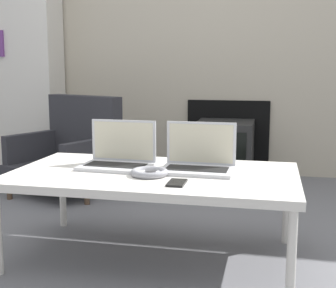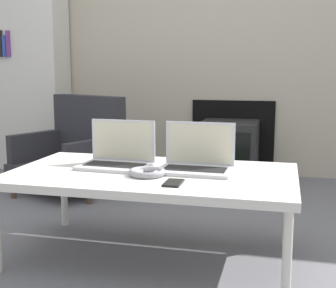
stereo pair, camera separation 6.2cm
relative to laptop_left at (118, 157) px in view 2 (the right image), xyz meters
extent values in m
plane|color=slate|center=(0.19, -0.24, -0.45)|extent=(14.00, 14.00, 0.00)
cube|color=#B7AD99|center=(0.19, 1.81, 0.85)|extent=(7.00, 0.06, 2.60)
cube|color=black|center=(0.36, 1.77, -0.15)|extent=(0.67, 0.03, 0.61)
cube|color=silver|center=(0.19, -0.07, -0.07)|extent=(1.28, 0.72, 0.04)
cylinder|color=silver|center=(0.79, -0.39, -0.27)|extent=(0.04, 0.04, 0.37)
cylinder|color=silver|center=(-0.41, 0.24, -0.27)|extent=(0.04, 0.04, 0.37)
cylinder|color=silver|center=(0.79, 0.24, -0.27)|extent=(0.04, 0.04, 0.37)
cube|color=silver|center=(0.00, -0.04, -0.04)|extent=(0.34, 0.24, 0.02)
cube|color=black|center=(0.00, -0.04, -0.03)|extent=(0.28, 0.14, 0.00)
cube|color=silver|center=(0.00, 0.07, 0.07)|extent=(0.33, 0.03, 0.20)
cube|color=beige|center=(0.00, 0.06, 0.07)|extent=(0.30, 0.02, 0.18)
cube|color=silver|center=(0.38, -0.04, -0.04)|extent=(0.33, 0.23, 0.02)
cube|color=black|center=(0.38, -0.04, -0.03)|extent=(0.28, 0.13, 0.00)
cube|color=silver|center=(0.38, 0.07, 0.07)|extent=(0.33, 0.01, 0.20)
cube|color=beige|center=(0.38, 0.06, 0.07)|extent=(0.30, 0.01, 0.18)
torus|color=gray|center=(0.19, -0.15, -0.03)|extent=(0.16, 0.16, 0.03)
cube|color=black|center=(0.34, -0.27, -0.04)|extent=(0.07, 0.12, 0.01)
cube|color=black|center=(0.36, 1.52, -0.22)|extent=(0.43, 0.48, 0.46)
cube|color=black|center=(0.36, 1.28, -0.22)|extent=(0.36, 0.01, 0.36)
cube|color=#2D2D33|center=(-0.72, 0.89, -0.29)|extent=(0.82, 0.77, 0.08)
cube|color=#2D2D33|center=(-0.63, 1.10, -0.01)|extent=(0.64, 0.35, 0.47)
cube|color=#2D2D33|center=(-0.99, 1.01, -0.15)|extent=(0.25, 0.48, 0.20)
cube|color=#2D2D33|center=(-0.45, 0.77, -0.15)|extent=(0.25, 0.48, 0.20)
cylinder|color=#4C3828|center=(-1.00, 0.66, -0.39)|extent=(0.04, 0.04, 0.13)
cylinder|color=#4C3828|center=(-0.44, 0.66, -0.39)|extent=(0.04, 0.04, 0.13)
cylinder|color=#4C3828|center=(-1.00, 1.12, -0.39)|extent=(0.04, 0.04, 0.13)
cylinder|color=#4C3828|center=(-0.44, 1.12, -0.39)|extent=(0.04, 0.04, 0.13)
cube|color=silver|center=(-1.40, 1.61, 0.42)|extent=(0.65, 0.30, 1.75)
cube|color=black|center=(-1.55, 1.45, 0.62)|extent=(0.03, 0.02, 0.22)
cube|color=#2D479E|center=(-1.52, 1.45, 0.60)|extent=(0.03, 0.02, 0.17)
cube|color=#6B387F|center=(-1.48, 1.45, 0.62)|extent=(0.03, 0.02, 0.21)
camera|label=1|loc=(0.70, -2.08, 0.42)|focal=50.00mm
camera|label=2|loc=(0.76, -2.06, 0.42)|focal=50.00mm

